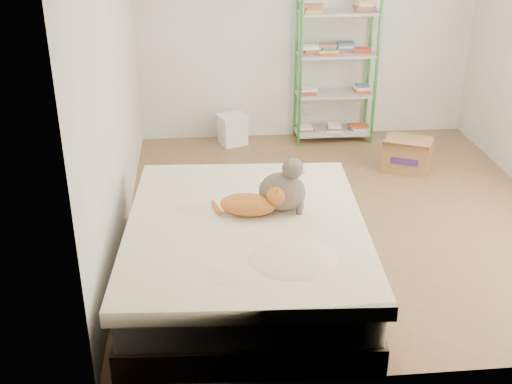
{
  "coord_description": "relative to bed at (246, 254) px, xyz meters",
  "views": [
    {
      "loc": [
        -1.25,
        -5.03,
        2.67
      ],
      "look_at": [
        -0.84,
        -0.75,
        0.62
      ],
      "focal_mm": 45.0,
      "sensor_mm": 36.0,
      "label": 1
    }
  ],
  "objects": [
    {
      "name": "room",
      "position": [
        0.94,
        1.05,
        1.03
      ],
      "size": [
        3.81,
        4.21,
        2.61
      ],
      "color": "olive",
      "rests_on": "ground"
    },
    {
      "name": "bed",
      "position": [
        0.0,
        0.0,
        0.0
      ],
      "size": [
        1.8,
        2.19,
        0.53
      ],
      "rotation": [
        0.0,
        0.0,
        -0.06
      ],
      "color": "brown",
      "rests_on": "ground"
    },
    {
      "name": "orange_cat",
      "position": [
        0.02,
        0.12,
        0.36
      ],
      "size": [
        0.53,
        0.36,
        0.19
      ],
      "primitive_type": null,
      "rotation": [
        0.0,
        0.0,
        -0.23
      ],
      "color": "gold",
      "rests_on": "bed"
    },
    {
      "name": "grey_cat",
      "position": [
        0.28,
        0.17,
        0.47
      ],
      "size": [
        0.43,
        0.39,
        0.42
      ],
      "primitive_type": null,
      "rotation": [
        0.0,
        0.0,
        1.31
      ],
      "color": "#71645E",
      "rests_on": "bed"
    },
    {
      "name": "shelf_unit",
      "position": [
        1.25,
        2.93,
        0.55
      ],
      "size": [
        0.89,
        0.36,
        1.74
      ],
      "color": "green",
      "rests_on": "ground"
    },
    {
      "name": "cardboard_box",
      "position": [
        1.84,
        2.0,
        -0.1
      ],
      "size": [
        0.58,
        0.6,
        0.38
      ],
      "rotation": [
        0.0,
        0.0,
        -0.46
      ],
      "color": "olive",
      "rests_on": "ground"
    },
    {
      "name": "white_bin",
      "position": [
        0.08,
        2.9,
        -0.09
      ],
      "size": [
        0.38,
        0.36,
        0.35
      ],
      "rotation": [
        0.0,
        0.0,
        0.36
      ],
      "color": "white",
      "rests_on": "ground"
    }
  ]
}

